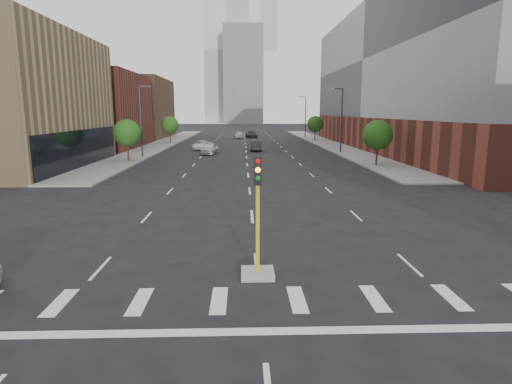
{
  "coord_description": "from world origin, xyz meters",
  "views": [
    {
      "loc": [
        -0.53,
        -5.75,
        5.93
      ],
      "look_at": [
        0.05,
        12.31,
        2.5
      ],
      "focal_mm": 30.0,
      "sensor_mm": 36.0,
      "label": 1
    }
  ],
  "objects_px": {
    "median_traffic_signal": "(258,251)",
    "car_far_left": "(202,145)",
    "car_near_left": "(209,149)",
    "car_deep_right": "(251,134)",
    "car_distant": "(239,135)",
    "car_mid_right": "(256,146)"
  },
  "relations": [
    {
      "from": "median_traffic_signal",
      "to": "car_far_left",
      "type": "xyz_separation_m",
      "value": [
        -6.83,
        52.54,
        -0.28
      ]
    },
    {
      "from": "median_traffic_signal",
      "to": "car_near_left",
      "type": "distance_m",
      "value": 45.19
    },
    {
      "from": "car_deep_right",
      "to": "car_distant",
      "type": "height_order",
      "value": "car_distant"
    },
    {
      "from": "car_near_left",
      "to": "car_distant",
      "type": "height_order",
      "value": "car_near_left"
    },
    {
      "from": "median_traffic_signal",
      "to": "car_distant",
      "type": "distance_m",
      "value": 80.03
    },
    {
      "from": "car_deep_right",
      "to": "car_distant",
      "type": "relative_size",
      "value": 1.15
    },
    {
      "from": "car_near_left",
      "to": "car_far_left",
      "type": "relative_size",
      "value": 0.92
    },
    {
      "from": "median_traffic_signal",
      "to": "car_near_left",
      "type": "height_order",
      "value": "median_traffic_signal"
    },
    {
      "from": "median_traffic_signal",
      "to": "car_near_left",
      "type": "bearing_deg",
      "value": 96.5
    },
    {
      "from": "car_near_left",
      "to": "car_far_left",
      "type": "height_order",
      "value": "car_near_left"
    },
    {
      "from": "car_mid_right",
      "to": "car_deep_right",
      "type": "height_order",
      "value": "car_mid_right"
    },
    {
      "from": "car_near_left",
      "to": "car_far_left",
      "type": "bearing_deg",
      "value": 109.42
    },
    {
      "from": "car_far_left",
      "to": "car_deep_right",
      "type": "xyz_separation_m",
      "value": [
        8.33,
        29.8,
        0.05
      ]
    },
    {
      "from": "median_traffic_signal",
      "to": "car_distant",
      "type": "height_order",
      "value": "median_traffic_signal"
    },
    {
      "from": "median_traffic_signal",
      "to": "car_deep_right",
      "type": "xyz_separation_m",
      "value": [
        1.5,
        82.35,
        -0.23
      ]
    },
    {
      "from": "car_mid_right",
      "to": "car_far_left",
      "type": "distance_m",
      "value": 8.76
    },
    {
      "from": "car_near_left",
      "to": "car_distant",
      "type": "distance_m",
      "value": 35.33
    },
    {
      "from": "car_deep_right",
      "to": "car_mid_right",
      "type": "bearing_deg",
      "value": -99.2
    },
    {
      "from": "car_distant",
      "to": "median_traffic_signal",
      "type": "bearing_deg",
      "value": -89.27
    },
    {
      "from": "car_mid_right",
      "to": "car_deep_right",
      "type": "distance_m",
      "value": 32.51
    },
    {
      "from": "car_distant",
      "to": "car_near_left",
      "type": "bearing_deg",
      "value": -96.46
    },
    {
      "from": "car_deep_right",
      "to": "car_distant",
      "type": "distance_m",
      "value": 3.59
    }
  ]
}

